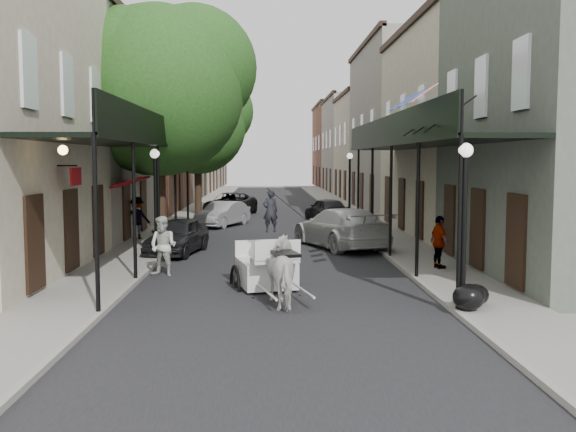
{
  "coord_description": "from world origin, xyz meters",
  "views": [
    {
      "loc": [
        -0.25,
        -16.02,
        3.46
      ],
      "look_at": [
        0.41,
        5.19,
        1.6
      ],
      "focal_mm": 40.0,
      "sensor_mm": 36.0,
      "label": 1
    }
  ],
  "objects": [
    {
      "name": "building_row_right",
      "position": [
        8.6,
        30.0,
        5.25
      ],
      "size": [
        5.0,
        80.0,
        10.5
      ],
      "primitive_type": "cube",
      "color": "gray",
      "rests_on": "ground"
    },
    {
      "name": "road",
      "position": [
        0.0,
        20.0,
        0.01
      ],
      "size": [
        8.0,
        90.0,
        0.01
      ],
      "primitive_type": "cube",
      "color": "black",
      "rests_on": "ground"
    },
    {
      "name": "lamppost_left",
      "position": [
        -4.1,
        6.0,
        2.05
      ],
      "size": [
        0.32,
        0.32,
        3.71
      ],
      "color": "black",
      "rests_on": "sidewalk_left"
    },
    {
      "name": "tree_far",
      "position": [
        -4.25,
        24.18,
        5.84
      ],
      "size": [
        6.45,
        6.0,
        8.61
      ],
      "color": "#382619",
      "rests_on": "sidewalk_left"
    },
    {
      "name": "carriage",
      "position": [
        -0.4,
        1.46,
        1.05
      ],
      "size": [
        2.0,
        2.64,
        2.72
      ],
      "rotation": [
        0.0,
        0.0,
        0.23
      ],
      "color": "black",
      "rests_on": "ground"
    },
    {
      "name": "lamppost_right_far",
      "position": [
        4.1,
        18.0,
        2.05
      ],
      "size": [
        0.32,
        0.32,
        3.71
      ],
      "color": "black",
      "rests_on": "sidewalk_right"
    },
    {
      "name": "pedestrian_sidewalk_left",
      "position": [
        -5.8,
        11.18,
        1.01
      ],
      "size": [
        1.19,
        0.74,
        1.78
      ],
      "primitive_type": "imported",
      "rotation": [
        0.0,
        0.0,
        3.07
      ],
      "color": "gray",
      "rests_on": "sidewalk_left"
    },
    {
      "name": "gallery_right",
      "position": [
        4.79,
        6.98,
        4.05
      ],
      "size": [
        2.2,
        18.05,
        4.88
      ],
      "color": "black",
      "rests_on": "sidewalk_right"
    },
    {
      "name": "pedestrian_walking",
      "position": [
        -3.37,
        3.0,
        0.9
      ],
      "size": [
        1.07,
        0.96,
        1.79
      ],
      "primitive_type": "imported",
      "rotation": [
        0.0,
        0.0,
        -0.4
      ],
      "color": "beige",
      "rests_on": "ground"
    },
    {
      "name": "car_right_far",
      "position": [
        3.08,
        20.17,
        0.67
      ],
      "size": [
        2.56,
        4.21,
        1.34
      ],
      "primitive_type": "imported",
      "rotation": [
        0.0,
        0.0,
        3.41
      ],
      "color": "black",
      "rests_on": "ground"
    },
    {
      "name": "tree_near",
      "position": [
        -4.2,
        10.18,
        6.49
      ],
      "size": [
        7.31,
        6.8,
        9.63
      ],
      "color": "#382619",
      "rests_on": "sidewalk_left"
    },
    {
      "name": "car_right_near",
      "position": [
        2.6,
        9.0,
        0.79
      ],
      "size": [
        3.91,
        5.88,
        1.58
      ],
      "primitive_type": "imported",
      "rotation": [
        0.0,
        0.0,
        3.48
      ],
      "color": "silver",
      "rests_on": "ground"
    },
    {
      "name": "trash_bags",
      "position": [
        4.32,
        -1.95,
        0.4
      ],
      "size": [
        0.96,
        1.11,
        0.6
      ],
      "color": "black",
      "rests_on": "sidewalk_right"
    },
    {
      "name": "car_left_far",
      "position": [
        -2.6,
        24.0,
        0.71
      ],
      "size": [
        3.51,
        5.53,
        1.42
      ],
      "primitive_type": "imported",
      "rotation": [
        0.0,
        0.0,
        -0.24
      ],
      "color": "black",
      "rests_on": "ground"
    },
    {
      "name": "building_row_left",
      "position": [
        -8.6,
        30.0,
        5.25
      ],
      "size": [
        5.0,
        80.0,
        10.5
      ],
      "primitive_type": "cube",
      "color": "beige",
      "rests_on": "ground"
    },
    {
      "name": "sidewalk_right",
      "position": [
        5.0,
        20.0,
        0.06
      ],
      "size": [
        2.2,
        90.0,
        0.12
      ],
      "primitive_type": "cube",
      "color": "gray",
      "rests_on": "ground"
    },
    {
      "name": "horse",
      "position": [
        0.18,
        -1.0,
        0.81
      ],
      "size": [
        1.3,
        2.07,
        1.62
      ],
      "primitive_type": "imported",
      "rotation": [
        0.0,
        0.0,
        3.37
      ],
      "color": "beige",
      "rests_on": "ground"
    },
    {
      "name": "ground",
      "position": [
        0.0,
        0.0,
        0.0
      ],
      "size": [
        140.0,
        140.0,
        0.0
      ],
      "primitive_type": "plane",
      "color": "gray",
      "rests_on": "ground"
    },
    {
      "name": "lamppost_right_near",
      "position": [
        4.1,
        -2.0,
        2.05
      ],
      "size": [
        0.32,
        0.32,
        3.71
      ],
      "color": "black",
      "rests_on": "sidewalk_right"
    },
    {
      "name": "pedestrian_sidewalk_right",
      "position": [
        5.02,
        3.41,
        0.94
      ],
      "size": [
        0.61,
        1.02,
        1.63
      ],
      "primitive_type": "imported",
      "rotation": [
        0.0,
        0.0,
        1.8
      ],
      "color": "gray",
      "rests_on": "sidewalk_right"
    },
    {
      "name": "car_left_mid",
      "position": [
        -2.6,
        17.31,
        0.65
      ],
      "size": [
        2.82,
        4.16,
        1.3
      ],
      "primitive_type": "imported",
      "rotation": [
        0.0,
        0.0,
        -0.41
      ],
      "color": "gray",
      "rests_on": "ground"
    },
    {
      "name": "car_left_near",
      "position": [
        -3.6,
        7.51,
        0.68
      ],
      "size": [
        2.27,
        4.18,
        1.35
      ],
      "primitive_type": "imported",
      "rotation": [
        0.0,
        0.0,
        -0.18
      ],
      "color": "black",
      "rests_on": "ground"
    },
    {
      "name": "gallery_left",
      "position": [
        -4.79,
        6.98,
        4.05
      ],
      "size": [
        2.2,
        18.05,
        4.88
      ],
      "color": "black",
      "rests_on": "sidewalk_left"
    },
    {
      "name": "sidewalk_left",
      "position": [
        -5.0,
        20.0,
        0.06
      ],
      "size": [
        2.2,
        90.0,
        0.12
      ],
      "primitive_type": "cube",
      "color": "gray",
      "rests_on": "ground"
    }
  ]
}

